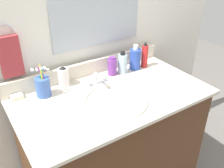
# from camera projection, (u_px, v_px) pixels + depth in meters

# --- Properties ---
(vanity_cabinet) EXTENTS (1.03, 0.55, 0.76)m
(vanity_cabinet) POSITION_uv_depth(u_px,v_px,m) (113.00, 148.00, 1.58)
(vanity_cabinet) COLOR #4C2D19
(vanity_cabinet) RESTS_ON ground_plane
(countertop) EXTENTS (1.07, 0.59, 0.02)m
(countertop) POSITION_uv_depth(u_px,v_px,m) (113.00, 96.00, 1.39)
(countertop) COLOR beige
(countertop) RESTS_ON vanity_cabinet
(backsplash) EXTENTS (1.07, 0.02, 0.09)m
(backsplash) POSITION_uv_depth(u_px,v_px,m) (88.00, 68.00, 1.57)
(backsplash) COLOR beige
(backsplash) RESTS_ON countertop
(back_wall) EXTENTS (2.17, 0.04, 1.30)m
(back_wall) POSITION_uv_depth(u_px,v_px,m) (85.00, 87.00, 1.70)
(back_wall) COLOR white
(back_wall) RESTS_ON ground_plane
(towel_ring) EXTENTS (0.10, 0.01, 0.10)m
(towel_ring) POSITION_uv_depth(u_px,v_px,m) (4.00, 33.00, 1.24)
(towel_ring) COLOR silver
(hand_towel) EXTENTS (0.11, 0.04, 0.22)m
(hand_towel) POSITION_uv_depth(u_px,v_px,m) (10.00, 57.00, 1.29)
(hand_towel) COLOR #A53338
(sink_basin) EXTENTS (0.35, 0.35, 0.11)m
(sink_basin) POSITION_uv_depth(u_px,v_px,m) (115.00, 105.00, 1.34)
(sink_basin) COLOR white
(sink_basin) RESTS_ON countertop
(faucet) EXTENTS (0.16, 0.10, 0.08)m
(faucet) POSITION_uv_depth(u_px,v_px,m) (97.00, 81.00, 1.46)
(faucet) COLOR silver
(faucet) RESTS_ON countertop
(bottle_lotion_white) EXTENTS (0.06, 0.06, 0.12)m
(bottle_lotion_white) POSITION_uv_depth(u_px,v_px,m) (63.00, 76.00, 1.44)
(bottle_lotion_white) COLOR white
(bottle_lotion_white) RESTS_ON countertop
(bottle_shampoo_blue) EXTENTS (0.07, 0.07, 0.17)m
(bottle_shampoo_blue) POSITION_uv_depth(u_px,v_px,m) (135.00, 59.00, 1.63)
(bottle_shampoo_blue) COLOR #2D4CB2
(bottle_shampoo_blue) RESTS_ON countertop
(bottle_spray_red) EXTENTS (0.04, 0.04, 0.18)m
(bottle_spray_red) POSITION_uv_depth(u_px,v_px,m) (145.00, 55.00, 1.65)
(bottle_spray_red) COLOR red
(bottle_spray_red) RESTS_ON countertop
(bottle_cream_purple) EXTENTS (0.06, 0.06, 0.12)m
(bottle_cream_purple) POSITION_uv_depth(u_px,v_px,m) (112.00, 66.00, 1.56)
(bottle_cream_purple) COLOR #7A3899
(bottle_cream_purple) RESTS_ON countertop
(bottle_gel_clear) EXTENTS (0.06, 0.06, 0.14)m
(bottle_gel_clear) POSITION_uv_depth(u_px,v_px,m) (122.00, 63.00, 1.58)
(bottle_gel_clear) COLOR silver
(bottle_gel_clear) RESTS_ON countertop
(cup_blue_plastic) EXTENTS (0.08, 0.08, 0.19)m
(cup_blue_plastic) POSITION_uv_depth(u_px,v_px,m) (43.00, 86.00, 1.35)
(cup_blue_plastic) COLOR #3F66B7
(cup_blue_plastic) RESTS_ON countertop
(soap_bar) EXTENTS (0.06, 0.04, 0.02)m
(soap_bar) POSITION_uv_depth(u_px,v_px,m) (17.00, 97.00, 1.34)
(soap_bar) COLOR white
(soap_bar) RESTS_ON countertop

